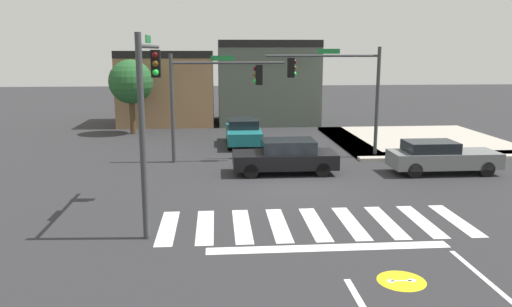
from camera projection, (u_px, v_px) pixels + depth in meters
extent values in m
plane|color=#2B2B2D|center=(293.00, 187.00, 20.52)|extent=(120.00, 120.00, 0.00)
cube|color=silver|center=(168.00, 228.00, 15.77)|extent=(0.53, 3.18, 0.01)
cube|color=silver|center=(205.00, 227.00, 15.86)|extent=(0.53, 3.18, 0.01)
cube|color=silver|center=(242.00, 226.00, 15.94)|extent=(0.53, 3.18, 0.01)
cube|color=silver|center=(279.00, 225.00, 16.03)|extent=(0.53, 3.18, 0.01)
cube|color=silver|center=(315.00, 224.00, 16.12)|extent=(0.53, 3.18, 0.01)
cube|color=silver|center=(351.00, 223.00, 16.21)|extent=(0.53, 3.18, 0.01)
cube|color=silver|center=(386.00, 222.00, 16.30)|extent=(0.53, 3.18, 0.01)
cube|color=silver|center=(421.00, 221.00, 16.39)|extent=(0.53, 3.18, 0.01)
cube|color=silver|center=(456.00, 220.00, 16.48)|extent=(0.53, 3.18, 0.01)
cube|color=white|center=(329.00, 248.00, 14.17)|extent=(6.80, 0.50, 0.01)
cube|color=white|center=(358.00, 299.00, 11.24)|extent=(0.16, 2.00, 0.01)
cylinder|color=yellow|center=(401.00, 281.00, 12.13)|extent=(1.16, 1.16, 0.01)
cylinder|color=white|center=(391.00, 281.00, 12.11)|extent=(0.19, 0.19, 0.00)
cylinder|color=white|center=(412.00, 280.00, 12.15)|extent=(0.19, 0.19, 0.00)
cube|color=white|center=(401.00, 281.00, 12.13)|extent=(0.52, 0.05, 0.00)
cube|color=#B2AA9E|center=(451.00, 155.00, 26.28)|extent=(10.00, 1.60, 0.15)
cube|color=#B2AA9E|center=(348.00, 140.00, 30.65)|extent=(1.60, 10.00, 0.15)
cube|color=#B2AA9E|center=(416.00, 139.00, 30.97)|extent=(10.00, 10.00, 0.15)
cube|color=#93704C|center=(167.00, 88.00, 37.84)|extent=(6.76, 5.58, 5.35)
cube|color=black|center=(163.00, 55.00, 34.83)|extent=(6.76, 0.50, 0.50)
cube|color=#4C564C|center=(267.00, 82.00, 38.52)|extent=(7.27, 5.94, 6.09)
cube|color=black|center=(271.00, 43.00, 35.25)|extent=(7.27, 0.50, 0.50)
cylinder|color=#383A3D|center=(142.00, 139.00, 14.31)|extent=(0.18, 0.18, 5.86)
cylinder|color=#383A3D|center=(149.00, 46.00, 16.14)|extent=(0.12, 4.80, 0.12)
cube|color=black|center=(156.00, 64.00, 17.80)|extent=(0.32, 0.32, 0.95)
sphere|color=#470A0A|center=(155.00, 55.00, 17.58)|extent=(0.22, 0.22, 0.22)
sphere|color=#4C330C|center=(155.00, 64.00, 17.64)|extent=(0.22, 0.22, 0.22)
sphere|color=#1ED833|center=(156.00, 72.00, 17.70)|extent=(0.22, 0.22, 0.22)
cube|color=#197233|center=(148.00, 39.00, 15.87)|extent=(0.03, 1.10, 0.24)
cylinder|color=#383A3D|center=(172.00, 109.00, 24.49)|extent=(0.18, 0.18, 5.24)
cylinder|color=#383A3D|center=(228.00, 63.00, 24.26)|extent=(5.38, 0.12, 0.12)
cube|color=black|center=(259.00, 75.00, 24.49)|extent=(0.32, 0.32, 0.95)
sphere|color=#470A0A|center=(256.00, 69.00, 24.42)|extent=(0.22, 0.22, 0.22)
sphere|color=#4C330C|center=(256.00, 75.00, 24.48)|extent=(0.22, 0.22, 0.22)
sphere|color=#1ED833|center=(256.00, 81.00, 24.54)|extent=(0.22, 0.22, 0.22)
cube|color=#197233|center=(222.00, 58.00, 24.20)|extent=(1.10, 0.03, 0.24)
cylinder|color=#383A3D|center=(377.00, 103.00, 25.71)|extent=(0.18, 0.18, 5.56)
cylinder|color=#383A3D|center=(323.00, 56.00, 25.03)|extent=(5.65, 0.12, 0.12)
cube|color=black|center=(291.00, 68.00, 25.03)|extent=(0.32, 0.32, 0.95)
sphere|color=#470A0A|center=(294.00, 62.00, 24.98)|extent=(0.22, 0.22, 0.22)
sphere|color=#4C330C|center=(294.00, 68.00, 25.04)|extent=(0.22, 0.22, 0.22)
sphere|color=#1ED833|center=(294.00, 74.00, 25.10)|extent=(0.22, 0.22, 0.22)
cube|color=#197233|center=(329.00, 51.00, 25.01)|extent=(1.10, 0.03, 0.24)
cube|color=#196B70|center=(243.00, 134.00, 29.47)|extent=(1.91, 4.54, 0.68)
cube|color=black|center=(243.00, 123.00, 29.62)|extent=(1.68, 2.21, 0.50)
cylinder|color=black|center=(260.00, 144.00, 28.09)|extent=(0.22, 0.67, 0.67)
cylinder|color=black|center=(230.00, 144.00, 27.96)|extent=(0.22, 0.67, 0.67)
cylinder|color=black|center=(256.00, 135.00, 31.11)|extent=(0.22, 0.67, 0.67)
cylinder|color=black|center=(228.00, 135.00, 30.98)|extent=(0.22, 0.67, 0.67)
cube|color=slate|center=(444.00, 159.00, 22.66)|extent=(4.72, 1.76, 0.69)
cube|color=black|center=(430.00, 146.00, 22.49)|extent=(2.18, 1.55, 0.47)
cylinder|color=black|center=(469.00, 162.00, 23.59)|extent=(0.67, 0.22, 0.67)
cylinder|color=black|center=(487.00, 169.00, 22.09)|extent=(0.67, 0.22, 0.67)
cylinder|color=black|center=(402.00, 163.00, 23.34)|extent=(0.67, 0.22, 0.67)
cylinder|color=black|center=(415.00, 170.00, 21.84)|extent=(0.67, 0.22, 0.67)
cube|color=black|center=(284.00, 160.00, 22.67)|extent=(4.56, 1.90, 0.66)
cube|color=black|center=(288.00, 146.00, 22.56)|extent=(2.30, 1.67, 0.56)
cylinder|color=black|center=(315.00, 162.00, 23.67)|extent=(0.64, 0.22, 0.64)
cylinder|color=black|center=(323.00, 170.00, 22.03)|extent=(0.64, 0.22, 0.64)
cylinder|color=black|center=(248.00, 163.00, 23.43)|extent=(0.64, 0.22, 0.64)
cylinder|color=black|center=(251.00, 171.00, 21.79)|extent=(0.64, 0.22, 0.64)
cylinder|color=#4C3823|center=(132.00, 113.00, 33.27)|extent=(0.36, 0.36, 2.80)
sphere|color=#235628|center=(131.00, 82.00, 32.87)|extent=(2.84, 2.84, 2.84)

